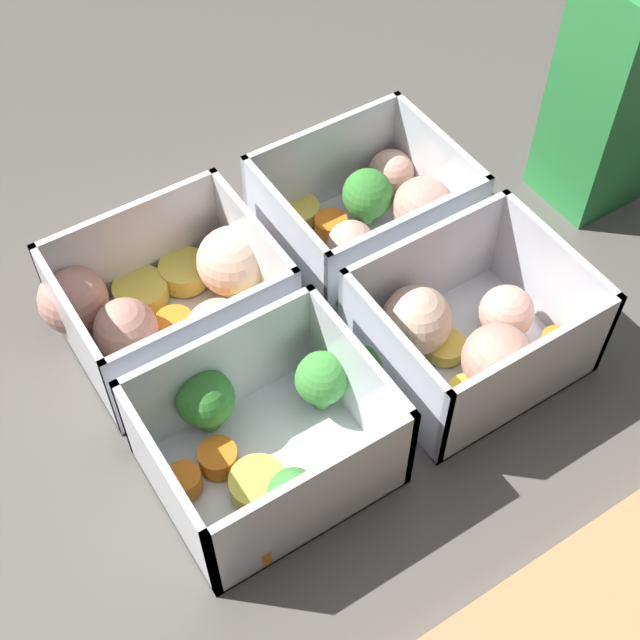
{
  "coord_description": "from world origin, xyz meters",
  "views": [
    {
      "loc": [
        0.2,
        0.31,
        0.5
      ],
      "look_at": [
        0.0,
        0.0,
        0.03
      ],
      "focal_mm": 50.0,
      "sensor_mm": 36.0,
      "label": 1
    }
  ],
  "objects_px": {
    "container_near_left": "(372,214)",
    "juice_carton": "(611,93)",
    "container_near_right": "(172,303)",
    "container_far_right": "(264,439)",
    "container_far_left": "(465,335)"
  },
  "relations": [
    {
      "from": "container_near_left",
      "to": "juice_carton",
      "type": "distance_m",
      "value": 0.19
    },
    {
      "from": "container_near_right",
      "to": "container_far_right",
      "type": "height_order",
      "value": "same"
    },
    {
      "from": "container_near_right",
      "to": "container_far_left",
      "type": "xyz_separation_m",
      "value": [
        -0.15,
        0.13,
        0.0
      ]
    },
    {
      "from": "container_far_left",
      "to": "juice_carton",
      "type": "height_order",
      "value": "juice_carton"
    },
    {
      "from": "container_near_right",
      "to": "container_far_right",
      "type": "distance_m",
      "value": 0.13
    },
    {
      "from": "container_near_right",
      "to": "juice_carton",
      "type": "distance_m",
      "value": 0.35
    },
    {
      "from": "container_near_left",
      "to": "container_far_left",
      "type": "height_order",
      "value": "same"
    },
    {
      "from": "container_near_left",
      "to": "container_far_left",
      "type": "xyz_separation_m",
      "value": [
        0.01,
        0.13,
        0.0
      ]
    },
    {
      "from": "container_near_right",
      "to": "container_far_left",
      "type": "height_order",
      "value": "same"
    },
    {
      "from": "container_near_right",
      "to": "container_far_left",
      "type": "distance_m",
      "value": 0.2
    },
    {
      "from": "container_near_left",
      "to": "container_far_right",
      "type": "xyz_separation_m",
      "value": [
        0.17,
        0.12,
        0.0
      ]
    },
    {
      "from": "container_near_left",
      "to": "container_far_left",
      "type": "distance_m",
      "value": 0.13
    },
    {
      "from": "container_near_left",
      "to": "juice_carton",
      "type": "xyz_separation_m",
      "value": [
        -0.18,
        0.05,
        0.07
      ]
    },
    {
      "from": "container_far_right",
      "to": "juice_carton",
      "type": "distance_m",
      "value": 0.36
    },
    {
      "from": "container_near_left",
      "to": "container_far_right",
      "type": "height_order",
      "value": "same"
    }
  ]
}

